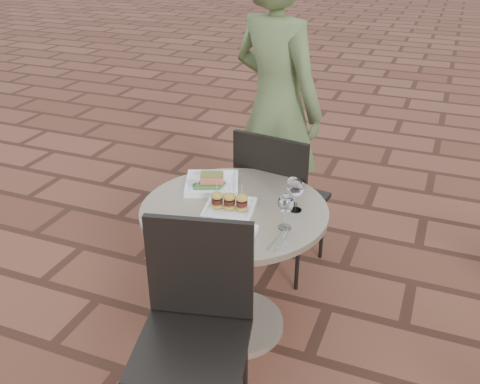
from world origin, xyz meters
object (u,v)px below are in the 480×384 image
at_px(plate_tuna, 228,236).
at_px(chair_near, 195,314).
at_px(plate_salmon, 212,183).
at_px(chair_far, 277,193).
at_px(plate_sliders, 229,205).
at_px(cafe_table, 234,251).
at_px(diner, 276,107).

bearing_deg(plate_tuna, chair_near, -92.23).
bearing_deg(plate_tuna, plate_salmon, 122.17).
height_order(chair_far, plate_sliders, chair_far).
relative_size(plate_salmon, plate_sliders, 1.31).
distance_m(chair_near, plate_salmon, 0.80).
relative_size(chair_far, chair_near, 1.00).
bearing_deg(plate_sliders, plate_tuna, -69.18).
height_order(plate_sliders, plate_tuna, plate_sliders).
distance_m(cafe_table, plate_sliders, 0.28).
height_order(diner, plate_tuna, diner).
bearing_deg(cafe_table, plate_salmon, 139.12).
bearing_deg(plate_salmon, plate_sliders, -48.18).
bearing_deg(plate_sliders, chair_near, -82.27).
bearing_deg(chair_far, cafe_table, 93.69).
height_order(cafe_table, chair_near, chair_near).
bearing_deg(cafe_table, diner, 96.76).
xyz_separation_m(chair_near, diner, (-0.18, 1.54, 0.37)).
height_order(chair_near, plate_salmon, chair_near).
bearing_deg(plate_sliders, cafe_table, 80.16).
distance_m(cafe_table, plate_tuna, 0.38).
xyz_separation_m(plate_salmon, plate_sliders, (0.18, -0.21, 0.01)).
relative_size(chair_near, diner, 0.51).
bearing_deg(chair_far, chair_near, 99.05).
bearing_deg(plate_tuna, plate_sliders, 110.82).
distance_m(diner, plate_tuna, 1.26).
xyz_separation_m(diner, plate_salmon, (-0.08, -0.80, -0.16)).
bearing_deg(plate_salmon, cafe_table, -40.88).
bearing_deg(plate_sliders, chair_far, 85.55).
distance_m(cafe_table, diner, 1.07).
bearing_deg(chair_near, diner, 83.31).
bearing_deg(chair_far, plate_salmon, 66.88).
relative_size(cafe_table, plate_salmon, 2.60).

